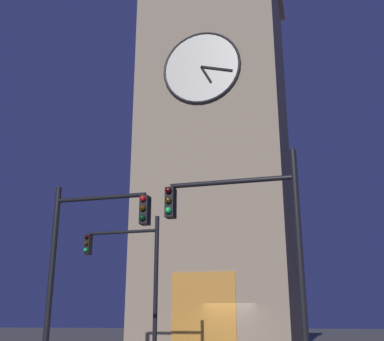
# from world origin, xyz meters

# --- Properties ---
(clocktower) EXTENTS (8.82, 8.67, 29.43)m
(clocktower) POSITION_xyz_m (1.27, -4.23, 12.29)
(clocktower) COLOR gray
(clocktower) RESTS_ON ground_plane
(traffic_signal_near) EXTENTS (2.76, 0.41, 5.21)m
(traffic_signal_near) POSITION_xyz_m (1.47, 11.81, 3.44)
(traffic_signal_near) COLOR black
(traffic_signal_near) RESTS_ON ground_plane
(traffic_signal_mid) EXTENTS (3.21, 0.41, 5.55)m
(traffic_signal_mid) POSITION_xyz_m (-3.05, 12.24, 3.56)
(traffic_signal_mid) COLOR black
(traffic_signal_mid) RESTS_ON ground_plane
(traffic_signal_far) EXTENTS (2.99, 0.41, 5.44)m
(traffic_signal_far) POSITION_xyz_m (2.30, 6.48, 3.54)
(traffic_signal_far) COLOR black
(traffic_signal_far) RESTS_ON ground_plane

